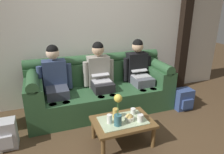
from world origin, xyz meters
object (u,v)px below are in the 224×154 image
object	(u,v)px
cup_near_left	(116,113)
cup_far_center	(109,119)
person_left	(56,80)
coffee_table	(123,124)
person_right	(139,70)
flower_vase	(118,111)
person_middle	(100,75)
cup_far_left	(140,118)
snack_bowl	(129,118)
cup_near_right	(133,111)
backpack_left	(4,135)
couch	(100,90)
backpack_right	(183,99)

from	to	relation	value
cup_near_left	cup_far_center	world-z (taller)	cup_near_left
person_left	coffee_table	xyz separation A→B (m)	(0.76, -1.05, -0.36)
person_right	cup_far_center	xyz separation A→B (m)	(-0.95, -1.06, -0.24)
cup_far_center	flower_vase	bearing A→B (deg)	-43.10
person_middle	cup_far_left	distance (m)	1.20
snack_bowl	cup_near_right	world-z (taller)	snack_bowl
person_left	cup_far_center	world-z (taller)	person_left
person_middle	backpack_left	size ratio (longest dim) A/B	3.08
person_left	cup_far_center	size ratio (longest dim) A/B	9.90
couch	person_middle	world-z (taller)	person_middle
person_right	cup_near_right	size ratio (longest dim) A/B	14.09
coffee_table	snack_bowl	bearing A→B (deg)	-27.06
couch	person_right	bearing A→B (deg)	-0.35
couch	cup_far_center	size ratio (longest dim) A/B	20.17
coffee_table	flower_vase	world-z (taller)	flower_vase
couch	person_right	size ratio (longest dim) A/B	2.04
snack_bowl	backpack_left	size ratio (longest dim) A/B	0.32
person_right	snack_bowl	bearing A→B (deg)	-121.90
cup_far_left	backpack_left	bearing A→B (deg)	162.68
flower_vase	cup_near_left	world-z (taller)	flower_vase
snack_bowl	flower_vase	bearing A→B (deg)	-165.17
cup_near_left	couch	bearing A→B (deg)	86.16
coffee_table	cup_far_left	distance (m)	0.26
person_middle	cup_far_center	size ratio (longest dim) A/B	9.90
person_middle	couch	bearing A→B (deg)	90.00
coffee_table	flower_vase	bearing A→B (deg)	-140.10
couch	person_middle	distance (m)	0.29
cup_far_center	cup_near_left	bearing A→B (deg)	40.62
flower_vase	cup_near_left	bearing A→B (deg)	77.50
person_right	snack_bowl	xyz separation A→B (m)	(-0.68, -1.09, -0.26)
snack_bowl	backpack_right	bearing A→B (deg)	22.89
backpack_left	flower_vase	bearing A→B (deg)	-20.08
person_left	cup_near_right	size ratio (longest dim) A/B	14.09
flower_vase	person_middle	bearing A→B (deg)	84.65
backpack_right	snack_bowl	bearing A→B (deg)	-157.11
person_middle	snack_bowl	world-z (taller)	person_middle
cup_far_left	backpack_right	size ratio (longest dim) A/B	0.27
person_left	person_right	distance (m)	1.51
person_left	backpack_right	xyz separation A→B (m)	(2.17, -0.53, -0.47)
person_middle	snack_bowl	size ratio (longest dim) A/B	9.71
person_left	person_right	size ratio (longest dim) A/B	1.00
person_left	backpack_left	size ratio (longest dim) A/B	3.08
coffee_table	person_right	bearing A→B (deg)	54.21
snack_bowl	cup_near_left	distance (m)	0.20
couch	flower_vase	world-z (taller)	couch
person_middle	cup_near_right	xyz separation A→B (m)	(0.20, -0.95, -0.26)
person_right	cup_near_right	world-z (taller)	person_right
person_left	cup_far_left	distance (m)	1.53
person_left	backpack_right	bearing A→B (deg)	-13.61
couch	backpack_left	bearing A→B (deg)	-157.75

